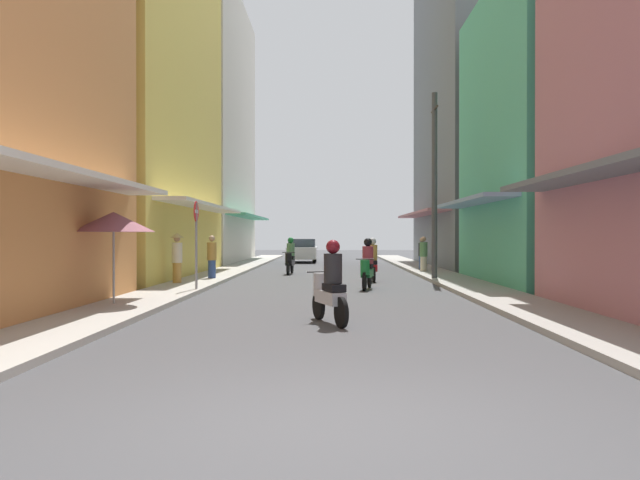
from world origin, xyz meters
name	(u,v)px	position (x,y,z in m)	size (l,w,h in m)	color
ground_plane	(328,280)	(0.00, 17.81, 0.00)	(95.97, 95.97, 0.00)	#424244
sidewalk_left	(208,278)	(-4.49, 17.81, 0.06)	(1.72, 51.62, 0.12)	#ADA89E
sidewalk_right	(449,279)	(4.49, 17.81, 0.06)	(1.72, 51.62, 0.12)	#9E9991
building_left_mid	(118,73)	(-8.34, 19.21, 8.10)	(7.05, 12.77, 16.22)	#EFD159
building_left_far	(193,131)	(-8.34, 32.84, 8.07)	(7.05, 13.52, 16.16)	silver
building_right_mid	(575,136)	(8.34, 15.81, 5.01)	(7.05, 8.83, 10.02)	#4CB28C
building_right_far	(487,108)	(8.34, 27.60, 8.37)	(7.05, 13.16, 16.75)	slate
motorbike_silver	(330,286)	(0.07, 6.26, 0.70)	(0.78, 1.73, 1.58)	black
motorbike_green	(367,266)	(1.22, 13.86, 0.70)	(0.60, 1.79, 1.58)	black
motorbike_black	(290,258)	(-1.64, 21.37, 0.70)	(0.55, 1.81, 1.58)	black
motorbike_red	(372,262)	(1.59, 17.13, 0.70)	(0.55, 1.81, 1.58)	black
parked_car	(302,250)	(-1.64, 33.11, 0.74)	(1.77, 4.11, 1.45)	silver
pedestrian_far	(424,255)	(4.16, 21.94, 0.81)	(0.34, 0.34, 1.62)	beige
pedestrian_foreground	(422,255)	(4.29, 23.28, 0.78)	(0.34, 0.34, 1.57)	#334C8C
pedestrian_midway	(212,258)	(-4.21, 17.11, 0.83)	(0.34, 0.34, 1.66)	#334C8C
pedestrian_crossing	(177,256)	(-4.91, 14.82, 0.98)	(0.44, 0.44, 1.75)	#BF8C3F
vendor_umbrella	(114,222)	(-4.80, 8.55, 1.96)	(1.84, 1.84, 2.19)	#99999E
utility_pole	(434,185)	(3.88, 17.40, 3.51)	(0.20, 1.20, 6.86)	#4C4C4F
street_sign_no_entry	(196,233)	(-3.78, 12.47, 1.72)	(0.07, 0.60, 2.65)	gray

